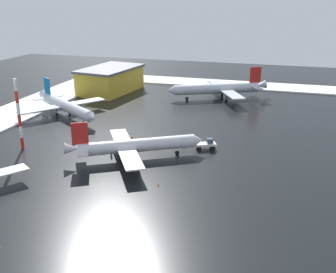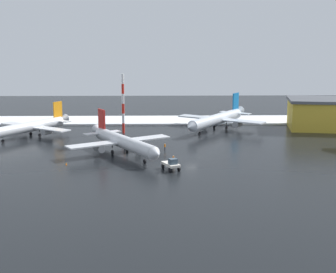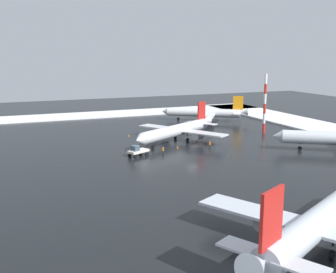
% 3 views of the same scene
% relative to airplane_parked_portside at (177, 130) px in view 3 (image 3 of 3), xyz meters
% --- Properties ---
extents(ground_plane, '(240.00, 240.00, 0.00)m').
position_rel_airplane_parked_portside_xyz_m(ground_plane, '(-15.13, 2.97, -2.98)').
color(ground_plane, black).
extents(snow_bank_right, '(14.00, 116.00, 0.45)m').
position_rel_airplane_parked_portside_xyz_m(snow_bank_right, '(51.87, 2.97, -2.76)').
color(snow_bank_right, white).
rests_on(snow_bank_right, ground_plane).
extents(airplane_parked_portside, '(23.37, 27.29, 9.03)m').
position_rel_airplane_parked_portside_xyz_m(airplane_parked_portside, '(0.00, 0.00, 0.00)').
color(airplane_parked_portside, silver).
rests_on(airplane_parked_portside, ground_plane).
extents(airplane_distant_tail, '(27.24, 31.95, 10.28)m').
position_rel_airplane_parked_portside_xyz_m(airplane_distant_tail, '(-59.17, 7.71, 0.41)').
color(airplane_distant_tail, silver).
rests_on(airplane_distant_tail, ground_plane).
extents(airplane_far_rear, '(21.08, 24.51, 8.36)m').
position_rel_airplane_parked_portside_xyz_m(airplane_far_rear, '(26.07, -21.22, -0.22)').
color(airplane_far_rear, silver).
rests_on(airplane_far_rear, ground_plane).
extents(pushback_tug, '(3.92, 5.10, 2.50)m').
position_rel_airplane_parked_portside_xyz_m(pushback_tug, '(-10.46, 13.84, -1.70)').
color(pushback_tug, silver).
rests_on(pushback_tug, ground_plane).
extents(ground_crew_mid_apron, '(0.36, 0.36, 1.71)m').
position_rel_airplane_parked_portside_xyz_m(ground_crew_mid_apron, '(0.08, -5.37, -2.01)').
color(ground_crew_mid_apron, black).
rests_on(ground_crew_mid_apron, ground_plane).
extents(ground_crew_beside_wing, '(0.36, 0.36, 1.71)m').
position_rel_airplane_parked_portside_xyz_m(ground_crew_beside_wing, '(-9.43, -4.19, -2.01)').
color(ground_crew_beside_wing, black).
rests_on(ground_crew_beside_wing, ground_plane).
extents(ground_crew_near_tug, '(0.36, 0.36, 1.71)m').
position_rel_airplane_parked_portside_xyz_m(ground_crew_near_tug, '(-11.03, 8.15, -2.01)').
color(ground_crew_near_tug, black).
rests_on(ground_crew_near_tug, ground_plane).
extents(antenna_mast, '(0.70, 0.70, 16.33)m').
position_rel_airplane_parked_portside_xyz_m(antenna_mast, '(1.71, -26.84, 5.18)').
color(antenna_mast, red).
rests_on(antenna_mast, ground_plane).
extents(traffic_cone_near_nose, '(0.36, 0.36, 0.55)m').
position_rel_airplane_parked_portside_xyz_m(traffic_cone_near_nose, '(-5.54, -7.20, -2.71)').
color(traffic_cone_near_nose, orange).
rests_on(traffic_cone_near_nose, ground_plane).
extents(traffic_cone_mid_line, '(0.36, 0.36, 0.55)m').
position_rel_airplane_parked_portside_xyz_m(traffic_cone_mid_line, '(-6.46, 2.73, -2.71)').
color(traffic_cone_mid_line, orange).
rests_on(traffic_cone_mid_line, ground_plane).
extents(traffic_cone_wingtip_side, '(0.36, 0.36, 0.55)m').
position_rel_airplane_parked_portside_xyz_m(traffic_cone_wingtip_side, '(11.31, 9.15, -2.71)').
color(traffic_cone_wingtip_side, orange).
rests_on(traffic_cone_wingtip_side, ground_plane).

